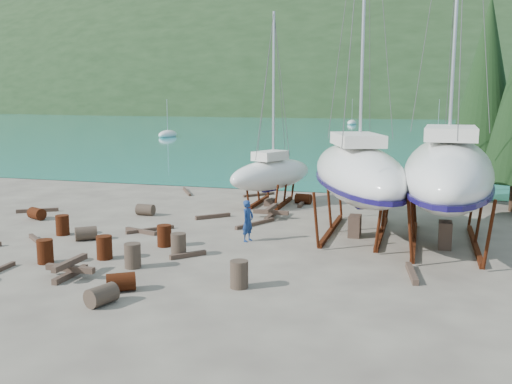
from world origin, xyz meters
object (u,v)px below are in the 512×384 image
(large_sailboat_near, at_px, (358,172))
(small_sailboat_shore, at_px, (272,174))
(large_sailboat_far, at_px, (448,172))
(worker, at_px, (248,221))

(large_sailboat_near, distance_m, small_sailboat_shore, 7.99)
(large_sailboat_far, relative_size, worker, 10.61)
(large_sailboat_far, height_order, small_sailboat_shore, large_sailboat_far)
(small_sailboat_shore, relative_size, worker, 6.07)
(worker, bearing_deg, small_sailboat_shore, 25.09)
(small_sailboat_shore, bearing_deg, large_sailboat_near, -23.62)
(large_sailboat_far, relative_size, small_sailboat_shore, 1.75)
(large_sailboat_far, bearing_deg, large_sailboat_near, 167.98)
(large_sailboat_near, relative_size, worker, 9.77)
(large_sailboat_near, distance_m, worker, 5.28)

